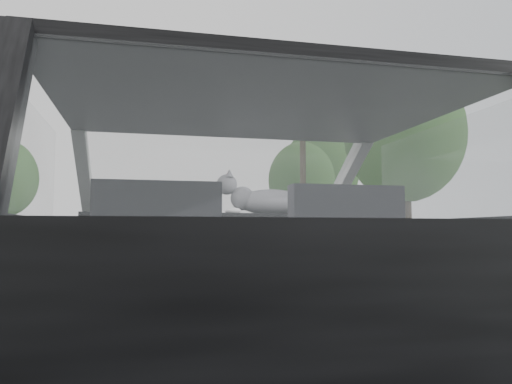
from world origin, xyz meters
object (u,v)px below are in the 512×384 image
other_car (135,236)px  utility_pole (303,159)px  highway_sign (260,225)px  cat (271,200)px  subject_car (238,266)px

other_car → utility_pole: utility_pole is taller
highway_sign → utility_pole: bearing=-54.0°
cat → highway_sign: 22.24m
highway_sign → utility_pole: utility_pole is taller
subject_car → highway_sign: (5.39, 22.31, 0.53)m
highway_sign → subject_car: bearing=-93.3°
other_car → utility_pole: 8.50m
cat → other_car: 20.58m
other_car → highway_sign: (6.14, 1.11, 0.51)m
other_car → highway_sign: bearing=3.6°
other_car → cat: bearing=-93.5°
highway_sign → utility_pole: size_ratio=0.29×
subject_car → cat: (0.34, 0.66, 0.37)m
cat → highway_sign: size_ratio=0.25×
subject_car → highway_sign: bearing=76.4°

